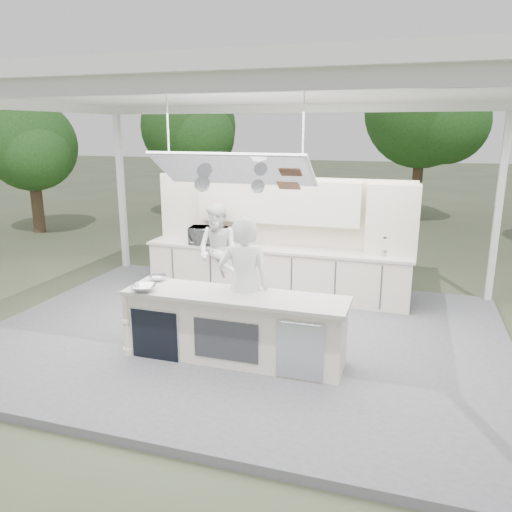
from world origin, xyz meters
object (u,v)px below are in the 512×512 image
(back_counter, at_px, (275,271))
(head_chef, at_px, (244,287))
(sous_chef, at_px, (218,251))
(demo_island, at_px, (233,327))

(back_counter, xyz_separation_m, head_chef, (0.27, -2.60, 0.52))
(sous_chef, bearing_deg, demo_island, -48.66)
(head_chef, distance_m, sous_chef, 2.60)
(sous_chef, bearing_deg, back_counter, 34.25)
(demo_island, relative_size, head_chef, 1.56)
(back_counter, distance_m, sous_chef, 1.15)
(back_counter, height_order, sous_chef, sous_chef)
(demo_island, relative_size, sous_chef, 1.75)
(demo_island, distance_m, head_chef, 0.57)
(demo_island, height_order, head_chef, head_chef)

